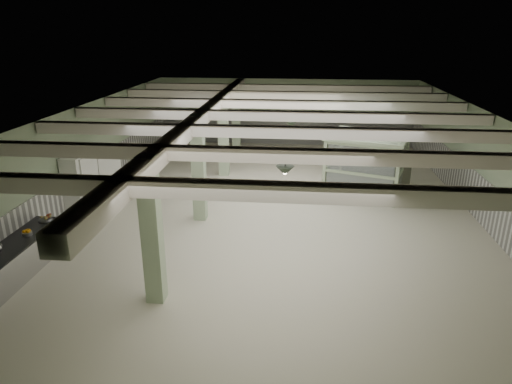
{
  "coord_description": "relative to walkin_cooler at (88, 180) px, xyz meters",
  "views": [
    {
      "loc": [
        0.83,
        -15.27,
        6.23
      ],
      "look_at": [
        -0.51,
        -1.73,
        1.3
      ],
      "focal_mm": 32.0,
      "sensor_mm": 36.0,
      "label": 1
    }
  ],
  "objects": [
    {
      "name": "pendant_mid",
      "position": [
        7.12,
        1.09,
        1.95
      ],
      "size": [
        0.44,
        0.44,
        0.22
      ],
      "primitive_type": "cone",
      "rotation": [
        3.14,
        0.0,
        0.0
      ],
      "color": "#2C3A2B",
      "rests_on": "ceiling"
    },
    {
      "name": "column_d",
      "position": [
        4.12,
        8.59,
        0.7
      ],
      "size": [
        0.42,
        0.42,
        3.6
      ],
      "primitive_type": "cube",
      "color": "#B0C8A1",
      "rests_on": "floor"
    },
    {
      "name": "girder",
      "position": [
        4.12,
        0.59,
        2.28
      ],
      "size": [
        0.45,
        19.9,
        0.4
      ],
      "primitive_type": "cube",
      "color": "silver",
      "rests_on": "ceiling"
    },
    {
      "name": "column_b",
      "position": [
        4.12,
        -0.41,
        0.7
      ],
      "size": [
        0.42,
        0.42,
        3.6
      ],
      "primitive_type": "cube",
      "color": "#B0C8A1",
      "rests_on": "floor"
    },
    {
      "name": "beam_c",
      "position": [
        6.62,
        -1.91,
        2.32
      ],
      "size": [
        13.9,
        0.35,
        0.32
      ],
      "primitive_type": "cube",
      "color": "silver",
      "rests_on": "ceiling"
    },
    {
      "name": "column_a",
      "position": [
        4.12,
        -5.41,
        0.7
      ],
      "size": [
        0.42,
        0.42,
        3.6
      ],
      "primitive_type": "cube",
      "color": "#B0C8A1",
      "rests_on": "floor"
    },
    {
      "name": "guard_booth",
      "position": [
        10.06,
        2.76,
        0.53
      ],
      "size": [
        3.59,
        3.31,
        2.39
      ],
      "rotation": [
        0.0,
        0.0,
        -0.34
      ],
      "color": "#AABF99",
      "rests_on": "floor"
    },
    {
      "name": "wall_right",
      "position": [
        13.62,
        0.59,
        0.7
      ],
      "size": [
        0.02,
        20.0,
        3.6
      ],
      "primitive_type": "cube",
      "color": "#9AAB88",
      "rests_on": "floor"
    },
    {
      "name": "wall_left",
      "position": [
        -0.38,
        0.59,
        0.7
      ],
      "size": [
        0.02,
        20.0,
        3.6
      ],
      "primitive_type": "cube",
      "color": "#9AAB88",
      "rests_on": "floor"
    },
    {
      "name": "beam_b",
      "position": [
        6.62,
        -4.41,
        2.32
      ],
      "size": [
        13.9,
        0.35,
        0.32
      ],
      "primitive_type": "cube",
      "color": "silver",
      "rests_on": "ceiling"
    },
    {
      "name": "walkin_cooler",
      "position": [
        0.0,
        0.0,
        0.0
      ],
      "size": [
        1.04,
        2.41,
        2.21
      ],
      "color": "white",
      "rests_on": "floor"
    },
    {
      "name": "floor",
      "position": [
        6.62,
        0.59,
        -1.1
      ],
      "size": [
        20.0,
        20.0,
        0.0
      ],
      "primitive_type": "plane",
      "color": "silver",
      "rests_on": "ground"
    },
    {
      "name": "column_c",
      "position": [
        4.12,
        4.59,
        0.7
      ],
      "size": [
        0.42,
        0.42,
        3.6
      ],
      "primitive_type": "cube",
      "color": "#B0C8A1",
      "rests_on": "floor"
    },
    {
      "name": "filing_cabinet",
      "position": [
        11.51,
        2.87,
        -0.42
      ],
      "size": [
        0.49,
        0.66,
        1.37
      ],
      "primitive_type": "cube",
      "rotation": [
        0.0,
        0.0,
        0.08
      ],
      "color": "#525446",
      "rests_on": "floor"
    },
    {
      "name": "wainscot_right",
      "position": [
        13.6,
        0.59,
        -0.35
      ],
      "size": [
        0.05,
        19.9,
        1.5
      ],
      "primitive_type": "cube",
      "color": "silver",
      "rests_on": "floor"
    },
    {
      "name": "ceiling",
      "position": [
        6.62,
        0.59,
        2.5
      ],
      "size": [
        14.0,
        20.0,
        0.02
      ],
      "primitive_type": "cube",
      "color": "silver",
      "rests_on": "wall_back"
    },
    {
      "name": "wainscot_back",
      "position": [
        6.62,
        10.56,
        -0.35
      ],
      "size": [
        13.9,
        0.05,
        1.5
      ],
      "primitive_type": "cube",
      "color": "silver",
      "rests_on": "floor"
    },
    {
      "name": "veg_colander",
      "position": [
        0.16,
        -3.16,
        -0.11
      ],
      "size": [
        0.52,
        0.52,
        0.19
      ],
      "primitive_type": null,
      "rotation": [
        0.0,
        0.0,
        0.33
      ],
      "color": "#45444A",
      "rests_on": "prep_counter"
    },
    {
      "name": "pendant_back",
      "position": [
        7.12,
        6.09,
        1.95
      ],
      "size": [
        0.44,
        0.44,
        0.22
      ],
      "primitive_type": "cone",
      "rotation": [
        3.14,
        0.0,
        0.0
      ],
      "color": "#2C3A2B",
      "rests_on": "ceiling"
    },
    {
      "name": "wainscot_left",
      "position": [
        -0.35,
        0.59,
        -0.35
      ],
      "size": [
        0.05,
        19.9,
        1.5
      ],
      "primitive_type": "cube",
      "color": "silver",
      "rests_on": "floor"
    },
    {
      "name": "wall_back",
      "position": [
        6.62,
        10.59,
        0.7
      ],
      "size": [
        14.0,
        0.02,
        3.6
      ],
      "primitive_type": "cube",
      "color": "#9AAB88",
      "rests_on": "floor"
    },
    {
      "name": "pendant_front",
      "position": [
        7.12,
        -4.41,
        1.95
      ],
      "size": [
        0.44,
        0.44,
        0.22
      ],
      "primitive_type": "cone",
      "rotation": [
        3.14,
        0.0,
        0.0
      ],
      "color": "#2C3A2B",
      "rests_on": "ceiling"
    },
    {
      "name": "beam_g",
      "position": [
        6.62,
        8.09,
        2.32
      ],
      "size": [
        13.9,
        0.35,
        0.32
      ],
      "primitive_type": "cube",
      "color": "silver",
      "rests_on": "ceiling"
    },
    {
      "name": "orange_bowl",
      "position": [
        0.16,
        -4.1,
        -0.16
      ],
      "size": [
        0.3,
        0.3,
        0.09
      ],
      "primitive_type": "cylinder",
      "rotation": [
        0.0,
        0.0,
        0.15
      ],
      "color": "#B2B2B7",
      "rests_on": "prep_counter"
    },
    {
      "name": "beam_e",
      "position": [
        6.62,
        3.09,
        2.32
      ],
      "size": [
        13.9,
        0.35,
        0.32
      ],
      "primitive_type": "cube",
      "color": "silver",
      "rests_on": "ceiling"
    },
    {
      "name": "beam_a",
      "position": [
        6.62,
        -6.91,
        2.32
      ],
      "size": [
        13.9,
        0.35,
        0.32
      ],
      "primitive_type": "cube",
      "color": "silver",
      "rests_on": "ceiling"
    },
    {
      "name": "beam_d",
      "position": [
        6.62,
        0.59,
        2.32
      ],
      "size": [
        13.9,
        0.35,
        0.32
      ],
      "primitive_type": "cube",
      "color": "silver",
      "rests_on": "ceiling"
    },
    {
      "name": "wall_front",
      "position": [
        6.62,
        -9.41,
        0.7
      ],
      "size": [
        14.0,
        0.02,
        3.6
      ],
      "primitive_type": "cube",
      "color": "#9AAB88",
      "rests_on": "floor"
    },
    {
      "name": "beam_f",
      "position": [
        6.62,
        5.59,
        2.32
      ],
      "size": [
        13.9,
        0.35,
        0.32
      ],
      "primitive_type": "cube",
      "color": "silver",
      "rests_on": "ceiling"
    }
  ]
}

